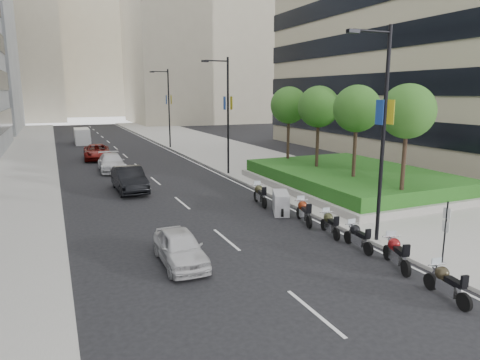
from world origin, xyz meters
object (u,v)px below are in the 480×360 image
motorcycle_2 (358,237)px  car_d (97,152)px  motorcycle_3 (330,224)px  motorcycle_5 (281,203)px  lamp_post_0 (381,125)px  car_a (180,247)px  lamp_post_1 (226,110)px  car_c (112,163)px  motorcycle_1 (396,253)px  delivery_van (82,137)px  motorcycle_0 (446,283)px  car_b (129,179)px  motorcycle_4 (304,212)px  motorcycle_6 (260,195)px  parking_sign (445,229)px  lamp_post_2 (168,104)px

motorcycle_2 → car_d: (-7.41, 29.91, 0.20)m
motorcycle_3 → motorcycle_5: 4.05m
lamp_post_0 → car_a: (-8.25, 1.17, -4.42)m
lamp_post_1 → car_c: 10.66m
motorcycle_1 → delivery_van: (-7.89, 46.13, 0.34)m
lamp_post_0 → motorcycle_1: bearing=-113.2°
lamp_post_1 → lamp_post_0: bearing=-90.0°
motorcycle_5 → motorcycle_3: bearing=-151.8°
motorcycle_0 → car_b: size_ratio=0.41×
motorcycle_0 → car_b: (-6.53, 19.29, 0.27)m
motorcycle_4 → car_b: bearing=46.4°
motorcycle_4 → car_b: 12.59m
lamp_post_0 → motorcycle_3: 4.96m
motorcycle_1 → motorcycle_4: size_ratio=0.96×
lamp_post_0 → car_c: bearing=109.7°
motorcycle_6 → car_d: size_ratio=0.42×
motorcycle_3 → motorcycle_6: motorcycle_6 is taller
motorcycle_1 → motorcycle_3: size_ratio=1.05×
motorcycle_5 → delivery_van: size_ratio=0.44×
car_c → delivery_van: 21.27m
motorcycle_6 → parking_sign: bearing=-159.3°
parking_sign → car_c: size_ratio=0.51×
lamp_post_2 → car_a: size_ratio=2.38×
parking_sign → motorcycle_2: (-1.74, 2.73, -0.93)m
lamp_post_1 → car_d: lamp_post_1 is taller
motorcycle_1 → motorcycle_5: bearing=21.5°
motorcycle_3 → motorcycle_2: bearing=-168.1°
lamp_post_0 → motorcycle_5: 7.40m
parking_sign → motorcycle_0: 2.98m
lamp_post_0 → motorcycle_3: lamp_post_0 is taller
parking_sign → car_d: bearing=105.7°
lamp_post_1 → lamp_post_2: same height
motorcycle_0 → lamp_post_1: bearing=4.3°
motorcycle_0 → motorcycle_5: bearing=7.9°
motorcycle_4 → car_a: size_ratio=0.56×
motorcycle_4 → car_c: size_ratio=0.44×
lamp_post_2 → motorcycle_6: bearing=-93.4°
motorcycle_4 → car_a: car_a is taller
motorcycle_6 → car_c: (-6.44, 14.66, 0.12)m
motorcycle_6 → motorcycle_4: bearing=-165.5°
lamp_post_0 → delivery_van: 44.83m
motorcycle_1 → motorcycle_6: 10.23m
motorcycle_3 → motorcycle_5: bearing=16.3°
lamp_post_2 → motorcycle_4: size_ratio=4.21×
motorcycle_1 → car_b: bearing=41.3°
lamp_post_1 → motorcycle_2: lamp_post_1 is taller
delivery_van → lamp_post_1: bearing=-70.7°
parking_sign → motorcycle_4: parking_sign is taller
motorcycle_2 → motorcycle_4: size_ratio=0.93×
lamp_post_0 → motorcycle_1: size_ratio=4.37×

